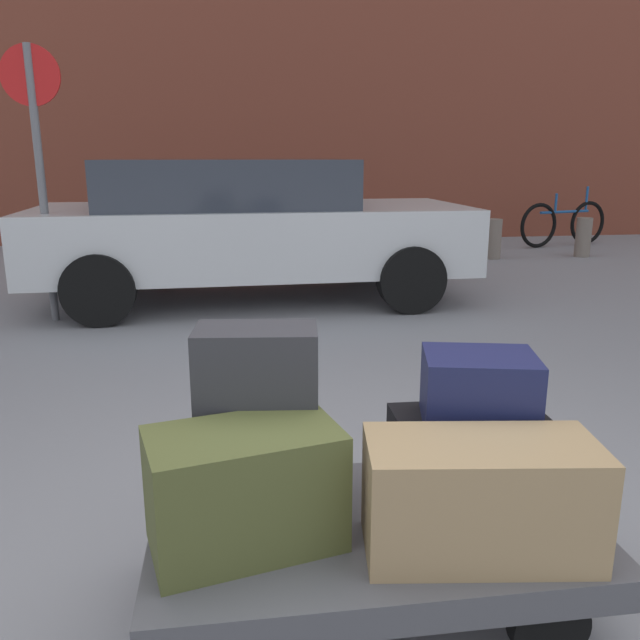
% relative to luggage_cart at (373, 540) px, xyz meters
% --- Properties ---
extents(ground_plane, '(60.00, 60.00, 0.00)m').
position_rel_luggage_cart_xyz_m(ground_plane, '(0.00, 0.00, -0.27)').
color(ground_plane, gray).
extents(luggage_cart, '(1.39, 0.79, 0.34)m').
position_rel_luggage_cart_xyz_m(luggage_cart, '(0.00, 0.00, 0.00)').
color(luggage_cart, '#4C4C51').
rests_on(luggage_cart, ground_plane).
extents(suitcase_black_rear_left, '(0.53, 0.42, 0.25)m').
position_rel_luggage_cart_xyz_m(suitcase_black_rear_left, '(0.38, 0.14, 0.20)').
color(suitcase_black_rear_left, black).
rests_on(suitcase_black_rear_left, luggage_cart).
extents(duffel_bag_olive_front_right, '(0.60, 0.43, 0.36)m').
position_rel_luggage_cart_xyz_m(duffel_bag_olive_front_right, '(-0.40, -0.06, 0.25)').
color(duffel_bag_olive_front_right, '#4C5128').
rests_on(duffel_bag_olive_front_right, luggage_cart).
extents(duffel_bag_tan_rear_right, '(0.69, 0.39, 0.34)m').
position_rel_luggage_cart_xyz_m(duffel_bag_tan_rear_right, '(0.27, -0.19, 0.24)').
color(duffel_bag_tan_rear_right, '#9E7F56').
rests_on(duffel_bag_tan_rear_right, luggage_cart).
extents(suitcase_charcoal_center, '(0.41, 0.27, 0.59)m').
position_rel_luggage_cart_xyz_m(suitcase_charcoal_center, '(-0.35, 0.20, 0.36)').
color(suitcase_charcoal_center, '#2D2D33').
rests_on(suitcase_charcoal_center, luggage_cart).
extents(duffel_bag_navy_topmost_pile, '(0.41, 0.35, 0.24)m').
position_rel_luggage_cart_xyz_m(duffel_bag_navy_topmost_pile, '(0.38, 0.14, 0.44)').
color(duffel_bag_navy_topmost_pile, '#191E47').
rests_on(duffel_bag_navy_topmost_pile, suitcase_black_rear_left).
extents(parked_car, '(4.35, 2.02, 1.42)m').
position_rel_luggage_cart_xyz_m(parked_car, '(-0.23, 4.84, 0.49)').
color(parked_car, silver).
rests_on(parked_car, ground_plane).
extents(bicycle_leaning, '(1.71, 0.52, 0.96)m').
position_rel_luggage_cart_xyz_m(bicycle_leaning, '(5.04, 8.19, 0.10)').
color(bicycle_leaning, black).
rests_on(bicycle_leaning, ground_plane).
extents(bollard_kerb_near, '(0.22, 0.22, 0.57)m').
position_rel_luggage_cart_xyz_m(bollard_kerb_near, '(2.02, 7.07, 0.02)').
color(bollard_kerb_near, '#72665B').
rests_on(bollard_kerb_near, ground_plane).
extents(bollard_kerb_mid, '(0.22, 0.22, 0.57)m').
position_rel_luggage_cart_xyz_m(bollard_kerb_mid, '(3.37, 7.07, 0.02)').
color(bollard_kerb_mid, '#72665B').
rests_on(bollard_kerb_mid, ground_plane).
extents(bollard_kerb_far, '(0.22, 0.22, 0.57)m').
position_rel_luggage_cart_xyz_m(bollard_kerb_far, '(4.76, 7.07, 0.02)').
color(bollard_kerb_far, '#72665B').
rests_on(bollard_kerb_far, ground_plane).
extents(no_parking_sign, '(0.50, 0.07, 2.36)m').
position_rel_luggage_cart_xyz_m(no_parking_sign, '(-2.01, 4.20, 1.19)').
color(no_parking_sign, slate).
rests_on(no_parking_sign, ground_plane).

